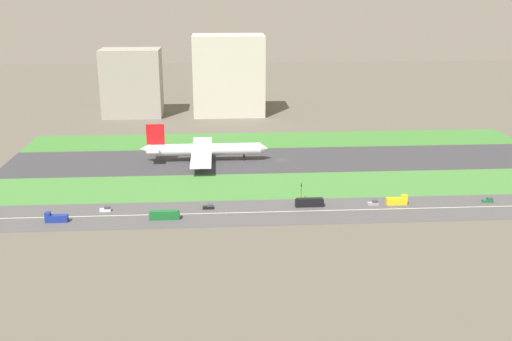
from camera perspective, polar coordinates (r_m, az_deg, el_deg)
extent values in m
plane|color=#5B564C|center=(307.14, 2.45, 1.03)|extent=(800.00, 800.00, 0.00)
cube|color=#38383D|center=(307.12, 2.45, 1.04)|extent=(280.00, 46.00, 0.10)
cube|color=#3D7A33|center=(346.44, 1.72, 2.95)|extent=(280.00, 36.00, 0.10)
cube|color=#427F38|center=(268.32, 3.38, -1.43)|extent=(280.00, 36.00, 0.10)
cube|color=#4C4C4F|center=(238.54, 4.32, -3.92)|extent=(280.00, 28.00, 0.10)
cube|color=silver|center=(238.52, 4.32, -3.90)|extent=(266.00, 0.50, 0.01)
cylinder|color=white|center=(303.75, -4.85, 2.03)|extent=(56.00, 6.00, 6.00)
cone|color=white|center=(304.60, 0.80, 2.13)|extent=(4.00, 5.70, 5.70)
cone|color=white|center=(305.71, -10.59, 2.04)|extent=(5.00, 5.40, 5.40)
cube|color=red|center=(303.29, -9.63, 3.38)|extent=(9.00, 0.80, 11.00)
cube|color=white|center=(305.14, -9.75, 2.10)|extent=(6.00, 16.00, 0.60)
cube|color=white|center=(318.59, -5.17, 2.53)|extent=(10.00, 26.00, 1.00)
cylinder|color=gray|center=(313.35, -5.00, 1.86)|extent=(5.00, 3.20, 3.20)
cube|color=white|center=(289.71, -5.29, 1.00)|extent=(10.00, 26.00, 1.00)
cylinder|color=gray|center=(296.05, -5.06, 0.93)|extent=(5.00, 3.20, 3.20)
cylinder|color=black|center=(305.22, -1.15, 1.27)|extent=(1.00, 1.00, 3.20)
cylinder|color=black|center=(308.47, -5.57, 1.36)|extent=(1.00, 1.00, 3.20)
cylinder|color=black|center=(301.75, -5.60, 0.99)|extent=(1.00, 1.00, 3.20)
cube|color=yellow|center=(251.25, 13.33, -2.88)|extent=(8.40, 2.50, 2.80)
cube|color=yellow|center=(251.53, 14.06, -2.42)|extent=(2.00, 2.30, 1.20)
cube|color=#19662D|center=(232.06, -8.76, -4.29)|extent=(11.60, 2.50, 3.00)
cube|color=#19662D|center=(231.43, -8.81, -3.89)|extent=(10.80, 2.30, 0.50)
cube|color=black|center=(243.20, 5.14, -3.12)|extent=(11.60, 2.50, 3.00)
cube|color=black|center=(242.60, 5.17, -2.73)|extent=(10.80, 2.30, 0.50)
cube|color=black|center=(240.80, -4.61, -3.56)|extent=(4.40, 1.80, 1.10)
cube|color=#333D4C|center=(240.43, -4.43, -3.33)|extent=(2.20, 1.66, 0.90)
cube|color=navy|center=(239.29, -18.57, -4.38)|extent=(8.40, 2.50, 2.80)
cube|color=navy|center=(239.43, -19.36, -3.93)|extent=(2.00, 2.30, 1.20)
cube|color=silver|center=(245.00, -14.24, -3.69)|extent=(4.40, 1.80, 1.10)
cube|color=#333D4C|center=(244.50, -14.07, -3.47)|extent=(2.20, 1.66, 0.90)
cube|color=#99999E|center=(248.87, 11.15, -3.14)|extent=(4.40, 1.80, 1.10)
cube|color=#333D4C|center=(248.73, 11.34, -2.91)|extent=(2.20, 1.66, 0.90)
cube|color=#19662D|center=(265.29, 21.32, -2.74)|extent=(4.40, 1.80, 1.10)
cube|color=#333D4C|center=(265.30, 21.50, -2.53)|extent=(2.20, 1.66, 0.90)
cylinder|color=#4C4C51|center=(249.78, 4.36, -2.17)|extent=(0.24, 0.24, 6.00)
cube|color=black|center=(248.60, 4.37, -1.39)|extent=(0.36, 0.36, 1.20)
sphere|color=#19D826|center=(248.32, 4.38, -1.34)|extent=(0.24, 0.24, 0.24)
cube|color=#9E998E|center=(415.83, -11.81, 8.23)|extent=(39.61, 25.12, 45.47)
cube|color=beige|center=(411.25, -2.63, 9.11)|extent=(48.25, 27.77, 54.41)
cylinder|color=silver|center=(458.91, -1.95, 7.53)|extent=(25.04, 25.04, 15.59)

